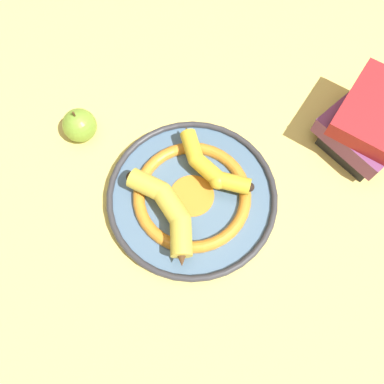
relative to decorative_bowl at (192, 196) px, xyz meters
name	(u,v)px	position (x,y,z in m)	size (l,w,h in m)	color
ground_plane	(194,182)	(0.04, 0.01, -0.02)	(2.80, 2.80, 0.00)	#E5CC6B
decorative_bowl	(192,196)	(0.00, 0.00, 0.00)	(0.33, 0.33, 0.03)	slate
banana_a	(168,210)	(-0.06, 0.02, 0.04)	(0.14, 0.18, 0.04)	gold
banana_b	(209,165)	(0.06, -0.01, 0.03)	(0.11, 0.18, 0.03)	gold
book_stack	(372,123)	(0.27, -0.28, 0.04)	(0.22, 0.21, 0.11)	black
apple	(80,125)	(0.05, 0.27, 0.02)	(0.07, 0.07, 0.08)	olive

